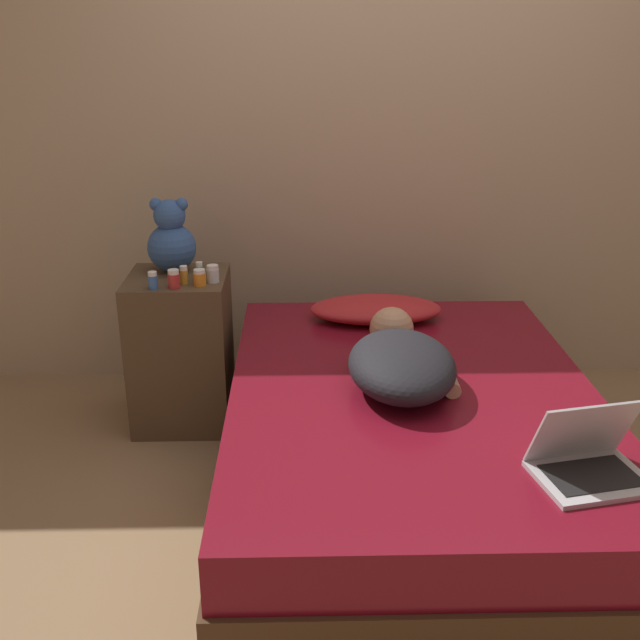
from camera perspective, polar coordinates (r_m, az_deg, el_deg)
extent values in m
plane|color=#937551|center=(3.06, 6.67, -13.62)|extent=(12.00, 12.00, 0.00)
cube|color=tan|center=(3.77, 4.94, 14.45)|extent=(8.00, 0.06, 2.60)
cube|color=#4C331E|center=(2.97, 6.80, -11.15)|extent=(1.38, 1.93, 0.31)
cube|color=maroon|center=(2.85, 7.02, -6.87)|extent=(1.35, 1.89, 0.19)
cube|color=brown|center=(3.52, -10.50, -2.27)|extent=(0.44, 0.43, 0.71)
ellipsoid|color=red|center=(3.42, 4.27, 0.83)|extent=(0.60, 0.32, 0.10)
ellipsoid|color=black|center=(2.76, 6.23, -3.41)|extent=(0.40, 0.57, 0.19)
sphere|color=tan|center=(3.09, 5.47, -0.68)|extent=(0.18, 0.18, 0.18)
cylinder|color=tan|center=(2.84, 9.67, -4.28)|extent=(0.06, 0.25, 0.06)
cube|color=silver|center=(2.38, 19.95, -11.24)|extent=(0.36, 0.30, 0.02)
cube|color=black|center=(2.38, 19.98, -11.05)|extent=(0.29, 0.22, 0.00)
cube|color=silver|center=(2.37, 19.41, -7.98)|extent=(0.33, 0.17, 0.22)
cube|color=black|center=(2.37, 19.41, -7.98)|extent=(0.29, 0.15, 0.19)
sphere|color=#335693|center=(3.45, -11.22, 5.43)|extent=(0.22, 0.22, 0.22)
sphere|color=#335693|center=(3.42, -11.40, 7.82)|extent=(0.14, 0.14, 0.14)
sphere|color=#335693|center=(3.42, -12.41, 8.60)|extent=(0.06, 0.06, 0.06)
sphere|color=#335693|center=(3.40, -10.50, 8.66)|extent=(0.06, 0.06, 0.06)
cylinder|color=#3D8E4C|center=(3.31, -9.15, 3.53)|extent=(0.03, 0.03, 0.07)
cylinder|color=white|center=(3.30, -9.20, 4.22)|extent=(0.03, 0.03, 0.02)
cylinder|color=#B72D2D|center=(3.23, -11.07, 2.94)|extent=(0.05, 0.05, 0.06)
cylinder|color=white|center=(3.22, -11.12, 3.62)|extent=(0.05, 0.05, 0.02)
cylinder|color=#3866B2|center=(3.24, -12.61, 2.82)|extent=(0.04, 0.04, 0.06)
cylinder|color=white|center=(3.23, -12.66, 3.46)|extent=(0.04, 0.04, 0.02)
cylinder|color=silver|center=(3.29, -8.16, 3.38)|extent=(0.05, 0.05, 0.06)
cylinder|color=white|center=(3.28, -8.20, 4.02)|extent=(0.05, 0.05, 0.02)
cylinder|color=orange|center=(3.25, -9.15, 3.09)|extent=(0.05, 0.05, 0.06)
cylinder|color=white|center=(3.24, -9.18, 3.69)|extent=(0.05, 0.05, 0.02)
cylinder|color=gold|center=(3.28, -10.32, 3.25)|extent=(0.04, 0.04, 0.06)
cylinder|color=white|center=(3.27, -10.37, 3.93)|extent=(0.03, 0.03, 0.02)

